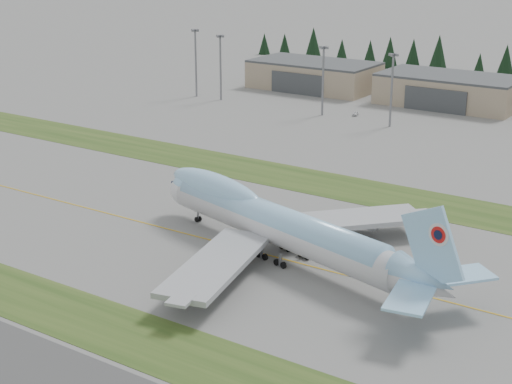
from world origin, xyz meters
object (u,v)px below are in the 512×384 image
Objects in this scene: boeing_747_freighter at (277,224)px; hangar_center at (449,90)px; hangar_left at (314,75)px; service_vehicle_a at (355,115)px.

hangar_center is at bearing 113.40° from boeing_747_freighter.
hangar_left is 48.56m from service_vehicle_a.
hangar_center is at bearing 42.63° from service_vehicle_a.
boeing_747_freighter is 123.49m from service_vehicle_a.
boeing_747_freighter is 150.80m from hangar_center.
hangar_center is (55.00, 0.00, 0.00)m from hangar_left.
boeing_747_freighter is at bearing -86.45° from service_vehicle_a.
boeing_747_freighter is 1.57× the size of hangar_left.
service_vehicle_a is (-41.94, 115.96, -6.52)m from boeing_747_freighter.
hangar_center is 12.37× the size of service_vehicle_a.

